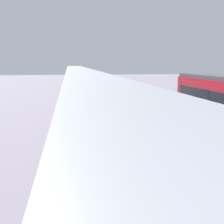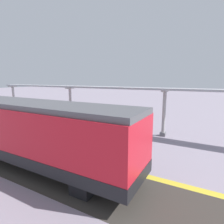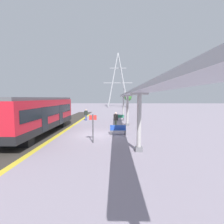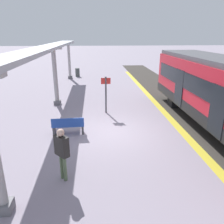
# 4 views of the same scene
# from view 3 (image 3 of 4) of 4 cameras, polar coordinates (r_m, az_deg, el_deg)

# --- Properties ---
(ground_plane) EXTENTS (176.00, 176.00, 0.00)m
(ground_plane) POSITION_cam_3_polar(r_m,az_deg,el_deg) (15.84, -5.31, -7.66)
(ground_plane) COLOR gray
(tactile_edge_strip) EXTENTS (0.40, 37.21, 0.01)m
(tactile_edge_strip) POSITION_cam_3_polar(r_m,az_deg,el_deg) (16.59, -17.55, -7.28)
(tactile_edge_strip) COLOR gold
(tactile_edge_strip) RESTS_ON ground
(trackbed) EXTENTS (3.20, 49.21, 0.01)m
(trackbed) POSITION_cam_3_polar(r_m,az_deg,el_deg) (17.25, -23.27, -6.99)
(trackbed) COLOR #38332D
(trackbed) RESTS_ON ground
(train_near_carriage) EXTENTS (2.65, 12.27, 3.48)m
(train_near_carriage) POSITION_cam_3_polar(r_m,az_deg,el_deg) (17.02, -23.40, -0.93)
(train_near_carriage) COLOR red
(train_near_carriage) RESTS_ON ground
(canopy_pillar_second) EXTENTS (1.10, 0.44, 3.75)m
(canopy_pillar_second) POSITION_cam_3_polar(r_m,az_deg,el_deg) (10.69, 9.27, -3.43)
(canopy_pillar_second) COLOR slate
(canopy_pillar_second) RESTS_ON ground
(canopy_pillar_third) EXTENTS (1.10, 0.44, 3.75)m
(canopy_pillar_third) POSITION_cam_3_polar(r_m,az_deg,el_deg) (20.38, 5.33, 0.55)
(canopy_pillar_third) COLOR slate
(canopy_pillar_third) RESTS_ON ground
(canopy_pillar_fourth) EXTENTS (1.10, 0.44, 3.75)m
(canopy_pillar_fourth) POSITION_cam_3_polar(r_m,az_deg,el_deg) (30.00, 3.95, 1.95)
(canopy_pillar_fourth) COLOR slate
(canopy_pillar_fourth) RESTS_ON ground
(canopy_beam) EXTENTS (1.20, 29.70, 0.16)m
(canopy_beam) POSITION_cam_3_polar(r_m,az_deg,el_deg) (15.55, 6.72, 6.31)
(canopy_beam) COLOR #A8AAB2
(canopy_beam) RESTS_ON canopy_pillar_nearest
(bench_near_end) EXTENTS (1.51, 0.49, 0.86)m
(bench_near_end) POSITION_cam_3_polar(r_m,az_deg,el_deg) (15.73, 2.09, -6.08)
(bench_near_end) COLOR #254AA7
(bench_near_end) RESTS_ON ground
(bench_mid_platform) EXTENTS (1.50, 0.45, 0.86)m
(bench_mid_platform) POSITION_cam_3_polar(r_m,az_deg,el_deg) (25.35, 2.41, -1.89)
(bench_mid_platform) COLOR #308364
(bench_mid_platform) RESTS_ON ground
(platform_info_sign) EXTENTS (0.56, 0.10, 2.20)m
(platform_info_sign) POSITION_cam_3_polar(r_m,az_deg,el_deg) (12.71, -6.56, -4.69)
(platform_info_sign) COLOR #4C4C51
(platform_info_sign) RESTS_ON ground
(passenger_waiting_near_edge) EXTENTS (0.50, 0.51, 1.72)m
(passenger_waiting_near_edge) POSITION_cam_3_polar(r_m,az_deg,el_deg) (25.36, -8.90, -0.50)
(passenger_waiting_near_edge) COLOR #3A4A87
(passenger_waiting_near_edge) RESTS_ON ground
(passenger_by_the_benches) EXTENTS (0.52, 0.54, 1.79)m
(passenger_by_the_benches) POSITION_cam_3_polar(r_m,az_deg,el_deg) (19.09, 1.31, -2.07)
(passenger_by_the_benches) COLOR #506244
(passenger_by_the_benches) RESTS_ON ground
(electricity_pylon) EXTENTS (10.66, 7.54, 19.80)m
(electricity_pylon) POSITION_cam_3_polar(r_m,az_deg,el_deg) (62.86, 2.05, 10.94)
(electricity_pylon) COLOR #93969B
(electricity_pylon) RESTS_ON ground
(tree_left_background) EXTENTS (2.65, 2.65, 4.90)m
(tree_left_background) POSITION_cam_3_polar(r_m,az_deg,el_deg) (61.55, 5.52, 4.98)
(tree_left_background) COLOR brown
(tree_left_background) RESTS_ON ground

